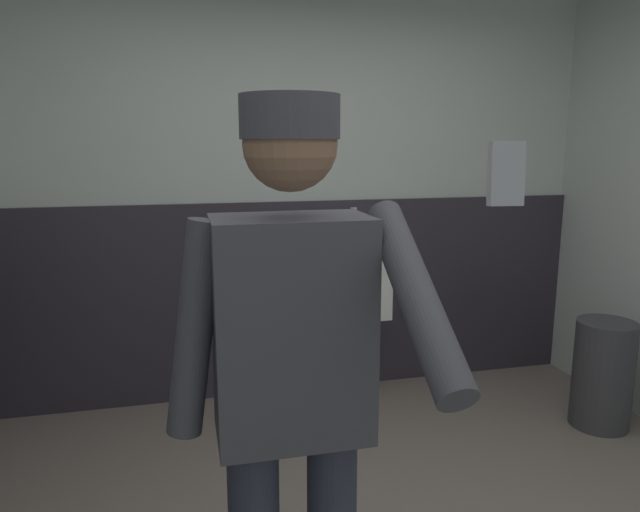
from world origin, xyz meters
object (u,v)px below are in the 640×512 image
urinal_solo (358,280)px  person (293,377)px  cell_phone (506,174)px  trash_bin (603,374)px

urinal_solo → person: person is taller
cell_phone → person: bearing=125.8°
trash_bin → cell_phone: bearing=-135.1°
urinal_solo → trash_bin: urinal_solo is taller
person → trash_bin: size_ratio=2.77×
urinal_solo → cell_phone: cell_phone is taller
cell_phone → trash_bin: cell_phone is taller
urinal_solo → cell_phone: (-0.55, -2.59, 0.83)m
person → trash_bin: bearing=31.9°
trash_bin → urinal_solo: bearing=148.3°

